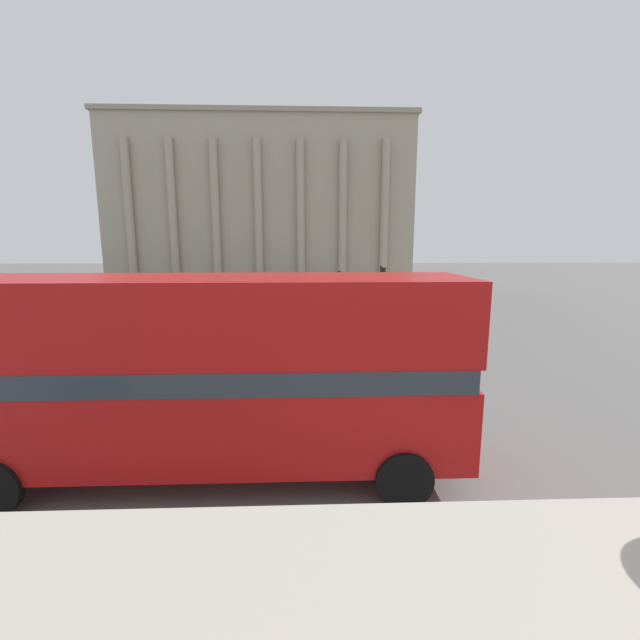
{
  "coord_description": "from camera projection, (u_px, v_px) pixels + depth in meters",
  "views": [
    {
      "loc": [
        -0.89,
        -2.18,
        4.88
      ],
      "look_at": [
        -0.2,
        15.81,
        1.6
      ],
      "focal_mm": 24.0,
      "sensor_mm": 36.0,
      "label": 1
    }
  ],
  "objects": [
    {
      "name": "plaza_building_left",
      "position": [
        263.0,
        203.0,
        52.76
      ],
      "size": [
        35.84,
        12.08,
        19.23
      ],
      "color": "#A39984",
      "rests_on": "ground_plane"
    },
    {
      "name": "traffic_light_far",
      "position": [
        382.0,
        285.0,
        26.18
      ],
      "size": [
        0.42,
        0.24,
        3.46
      ],
      "color": "black",
      "rests_on": "ground_plane"
    },
    {
      "name": "double_decker_bus",
      "position": [
        211.0,
        368.0,
        8.66
      ],
      "size": [
        10.25,
        2.68,
        4.21
      ],
      "rotation": [
        0.0,
        0.0,
        0.06
      ],
      "color": "black",
      "rests_on": "ground_plane"
    },
    {
      "name": "traffic_light_near",
      "position": [
        363.0,
        325.0,
        12.16
      ],
      "size": [
        0.42,
        0.24,
        3.94
      ],
      "color": "black",
      "rests_on": "ground_plane"
    },
    {
      "name": "pedestrian_olive",
      "position": [
        382.0,
        324.0,
        20.57
      ],
      "size": [
        0.32,
        0.32,
        1.74
      ],
      "rotation": [
        0.0,
        0.0,
        5.66
      ],
      "color": "#282B33",
      "rests_on": "ground_plane"
    },
    {
      "name": "pedestrian_red",
      "position": [
        353.0,
        291.0,
        35.05
      ],
      "size": [
        0.32,
        0.32,
        1.68
      ],
      "rotation": [
        0.0,
        0.0,
        3.13
      ],
      "color": "#282B33",
      "rests_on": "ground_plane"
    },
    {
      "name": "traffic_light_mid",
      "position": [
        341.0,
        301.0,
        18.25
      ],
      "size": [
        0.42,
        0.24,
        3.69
      ],
      "color": "black",
      "rests_on": "ground_plane"
    }
  ]
}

